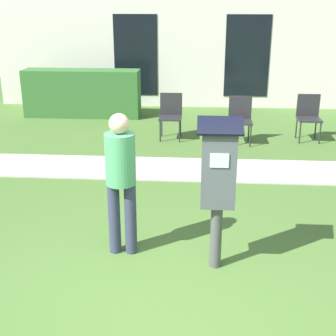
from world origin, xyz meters
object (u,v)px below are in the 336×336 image
Objects in this scene: outdoor_chair_right at (309,114)px; parking_meter at (218,176)px; outdoor_chair_left at (171,112)px; outdoor_chair_middle at (240,116)px; person_standing at (121,174)px.

parking_meter is at bearing -101.34° from outdoor_chair_right.
outdoor_chair_left is 1.00× the size of outdoor_chair_middle.
parking_meter is at bearing -66.95° from outdoor_chair_left.
outdoor_chair_middle is (1.36, -0.21, 0.00)m from outdoor_chair_left.
person_standing is 1.76× the size of outdoor_chair_left.
parking_meter is 1.77× the size of outdoor_chair_middle.
outdoor_chair_left is 1.00× the size of outdoor_chair_right.
outdoor_chair_left is at bearing 99.32° from parking_meter.
outdoor_chair_right is (2.71, 0.07, 0.00)m from outdoor_chair_left.
person_standing is 5.49m from outdoor_chair_right.
outdoor_chair_right is at bearing 68.26° from parking_meter.
outdoor_chair_middle is at bearing 82.82° from parking_meter.
outdoor_chair_left is 2.71m from outdoor_chair_right.
outdoor_chair_left and outdoor_chair_middle have the same top height.
outdoor_chair_middle is at bearing -157.66° from outdoor_chair_right.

